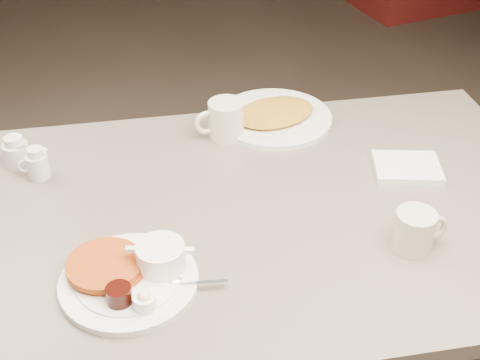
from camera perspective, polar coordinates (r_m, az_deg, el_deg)
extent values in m
cube|color=slate|center=(1.47, 0.14, -3.29)|extent=(1.50, 0.90, 0.04)
cylinder|color=black|center=(1.72, 0.12, -12.52)|extent=(0.14, 0.14, 0.69)
cylinder|color=white|center=(1.30, -9.72, -8.76)|extent=(0.32, 0.32, 0.01)
cylinder|color=white|center=(1.29, -9.76, -8.46)|extent=(0.24, 0.24, 0.00)
cylinder|color=#B64C15|center=(1.31, -11.48, -7.50)|extent=(0.18, 0.18, 0.01)
cylinder|color=#B64C15|center=(1.30, -11.79, -7.26)|extent=(0.18, 0.18, 0.01)
cylinder|color=white|center=(1.29, -6.97, -6.70)|extent=(0.12, 0.12, 0.05)
cube|color=white|center=(1.29, -9.52, -6.04)|extent=(0.02, 0.02, 0.01)
cube|color=white|center=(1.27, -4.50, -6.20)|extent=(0.02, 0.02, 0.01)
ellipsoid|color=white|center=(1.29, -7.50, -6.13)|extent=(0.05, 0.05, 0.03)
ellipsoid|color=white|center=(1.27, -6.44, -6.49)|extent=(0.05, 0.05, 0.02)
cylinder|color=black|center=(1.24, -10.55, -9.91)|extent=(0.06, 0.06, 0.04)
cylinder|color=white|center=(1.23, -8.35, -10.51)|extent=(0.05, 0.05, 0.03)
ellipsoid|color=#FFE3B7|center=(1.22, -8.41, -10.05)|extent=(0.03, 0.03, 0.02)
cube|color=white|center=(1.27, -3.49, -9.00)|extent=(0.11, 0.02, 0.00)
ellipsoid|color=white|center=(1.28, -5.88, -8.64)|extent=(0.04, 0.03, 0.01)
cylinder|color=beige|center=(1.38, 15.00, -4.35)|extent=(0.09, 0.09, 0.09)
cylinder|color=black|center=(1.36, 15.26, -3.05)|extent=(0.07, 0.07, 0.01)
torus|color=beige|center=(1.40, 16.68, -4.01)|extent=(0.06, 0.02, 0.06)
cube|color=white|center=(1.63, 14.44, 1.07)|extent=(0.18, 0.16, 0.02)
cylinder|color=beige|center=(1.69, -1.22, 5.32)|extent=(0.10, 0.10, 0.10)
torus|color=beige|center=(1.68, -2.92, 5.04)|extent=(0.07, 0.02, 0.07)
cylinder|color=white|center=(1.62, -17.30, 1.16)|extent=(0.07, 0.07, 0.06)
cylinder|color=white|center=(1.60, -17.55, 2.34)|extent=(0.05, 0.05, 0.02)
cone|color=white|center=(1.60, -16.79, 2.32)|extent=(0.02, 0.02, 0.02)
torus|color=white|center=(1.62, -18.31, 1.17)|extent=(0.04, 0.01, 0.04)
cylinder|color=silver|center=(1.68, -19.00, 2.10)|extent=(0.08, 0.08, 0.06)
cylinder|color=silver|center=(1.66, -19.26, 3.25)|extent=(0.06, 0.06, 0.02)
cone|color=silver|center=(1.64, -18.77, 2.84)|extent=(0.03, 0.03, 0.02)
torus|color=silver|center=(1.70, -19.65, 2.64)|extent=(0.04, 0.04, 0.04)
cylinder|color=white|center=(1.78, 3.04, 5.47)|extent=(0.40, 0.40, 0.01)
ellipsoid|color=gold|center=(1.78, 3.05, 5.96)|extent=(0.27, 0.23, 0.02)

